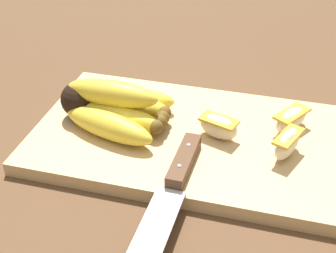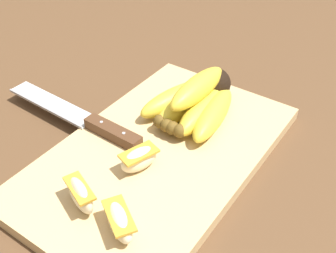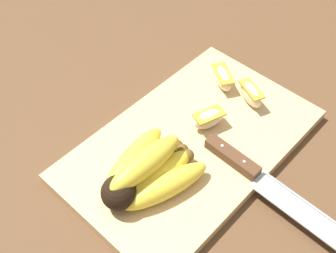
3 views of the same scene
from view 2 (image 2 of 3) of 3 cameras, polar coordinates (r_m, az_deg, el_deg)
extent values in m
plane|color=brown|center=(0.62, -0.76, -5.56)|extent=(6.00, 6.00, 0.00)
cube|color=tan|center=(0.62, -1.29, -3.91)|extent=(0.43, 0.26, 0.02)
sphere|color=black|center=(0.71, 6.41, 5.82)|extent=(0.05, 0.05, 0.05)
ellipsoid|color=yellow|center=(0.69, 1.14, 3.85)|extent=(0.15, 0.08, 0.04)
sphere|color=brown|center=(0.64, -1.11, 0.72)|extent=(0.02, 0.02, 0.02)
ellipsoid|color=yellow|center=(0.67, 2.76, 3.16)|extent=(0.15, 0.06, 0.04)
sphere|color=brown|center=(0.63, -0.20, 0.18)|extent=(0.02, 0.02, 0.02)
ellipsoid|color=yellow|center=(0.66, 4.44, 2.45)|extent=(0.15, 0.05, 0.04)
sphere|color=brown|center=(0.62, 0.59, -0.18)|extent=(0.02, 0.02, 0.02)
ellipsoid|color=yellow|center=(0.65, 6.16, 1.71)|extent=(0.15, 0.06, 0.04)
sphere|color=brown|center=(0.62, 1.88, -0.70)|extent=(0.02, 0.02, 0.02)
ellipsoid|color=yellow|center=(0.66, 4.05, 5.26)|extent=(0.14, 0.05, 0.04)
cylinder|color=white|center=(0.65, 2.95, 3.61)|extent=(0.02, 0.02, 0.00)
cube|color=silver|center=(0.73, -15.62, 2.94)|extent=(0.04, 0.18, 0.00)
cube|color=#99999E|center=(0.72, -16.56, 2.53)|extent=(0.01, 0.18, 0.00)
cube|color=#51331E|center=(0.64, -7.53, -0.79)|extent=(0.02, 0.10, 0.02)
cylinder|color=#B2B2B7|center=(0.62, -6.06, -0.90)|extent=(0.01, 0.01, 0.00)
cylinder|color=#B2B2B7|center=(0.64, -9.07, 0.62)|extent=(0.01, 0.01, 0.00)
ellipsoid|color=beige|center=(0.58, -3.95, -4.50)|extent=(0.06, 0.04, 0.03)
cube|color=gold|center=(0.57, -4.00, -3.68)|extent=(0.06, 0.04, 0.00)
ellipsoid|color=beige|center=(0.51, -6.62, -12.74)|extent=(0.05, 0.07, 0.03)
cube|color=gold|center=(0.50, -6.72, -11.97)|extent=(0.05, 0.06, 0.00)
ellipsoid|color=beige|center=(0.54, -11.84, -9.15)|extent=(0.04, 0.06, 0.04)
cube|color=gold|center=(0.53, -12.02, -8.22)|extent=(0.04, 0.06, 0.00)
camera|label=1|loc=(0.85, -44.58, 28.29)|focal=50.70mm
camera|label=3|loc=(0.93, -3.64, 48.62)|focal=46.57mm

